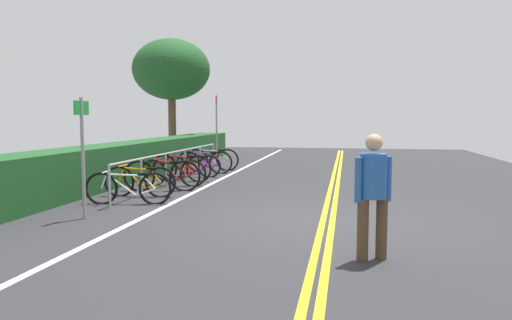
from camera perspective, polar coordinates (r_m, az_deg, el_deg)
The scene contains 18 objects.
ground_plane at distance 8.51m, azimuth 8.50°, elevation -7.05°, with size 38.82×13.10×0.05m, color #2B2B2D.
centre_line_yellow_inner at distance 8.51m, azimuth 9.04°, elevation -6.89°, with size 34.94×0.10×0.00m, color gold.
centre_line_yellow_outer at distance 8.51m, azimuth 7.96°, elevation -6.86°, with size 34.94×0.10×0.00m, color gold.
bike_lane_stripe_white at distance 9.19m, azimuth -11.97°, elevation -6.03°, with size 34.94×0.12×0.00m, color white.
bike_rack at distance 12.96m, azimuth -9.46°, elevation 0.09°, with size 7.36×0.05×0.87m.
bicycle_0 at distance 10.12m, azimuth -14.84°, elevation -3.21°, with size 0.47×1.76×0.70m.
bicycle_1 at distance 10.98m, azimuth -13.55°, elevation -2.48°, with size 0.46×1.66×0.73m.
bicycle_2 at distance 11.74m, azimuth -11.02°, elevation -1.80°, with size 0.48×1.84×0.79m.
bicycle_3 at distance 12.55m, azimuth -9.77°, elevation -1.47°, with size 0.46×1.77×0.73m.
bicycle_4 at distance 13.47m, azimuth -8.77°, elevation -0.91°, with size 0.46×1.78×0.78m.
bicycle_5 at distance 14.26m, azimuth -7.56°, elevation -0.72°, with size 0.51×1.68×0.70m.
bicycle_6 at distance 15.12m, azimuth -6.10°, elevation -0.27°, with size 0.55×1.71×0.76m.
bicycle_7 at distance 16.01m, azimuth -5.19°, elevation 0.05°, with size 0.46×1.76×0.77m.
pedestrian at distance 6.06m, azimuth 13.66°, elevation -3.34°, with size 0.32×0.45×1.56m.
sign_post_near at distance 8.79m, azimuth -19.81°, elevation 1.60°, with size 0.36×0.08×2.09m.
sign_post_far at distance 17.15m, azimuth -4.68°, elevation 4.22°, with size 0.36×0.10×2.53m.
hedge_backdrop at distance 14.99m, azimuth -13.49°, elevation 0.20°, with size 16.31×1.15×1.04m, color #1C4C21.
tree_mid at distance 21.37m, azimuth -9.96°, elevation 10.43°, with size 3.31×3.31×5.10m.
Camera 1 is at (-8.32, -0.30, 1.76)m, focal length 33.87 mm.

